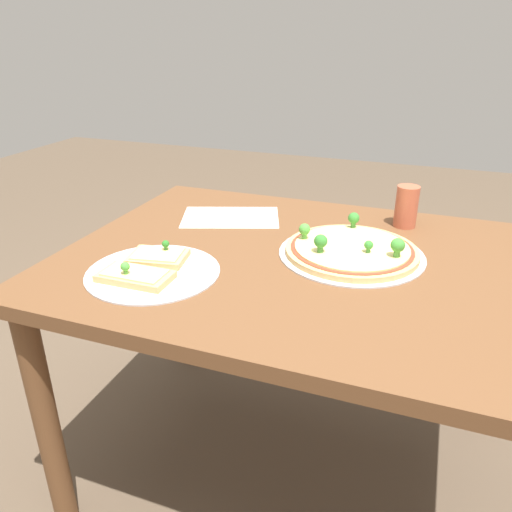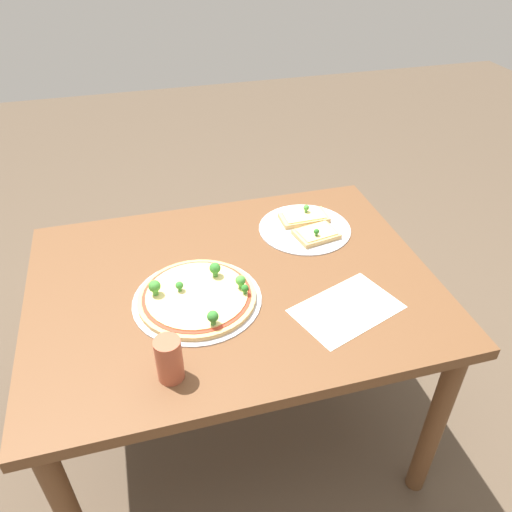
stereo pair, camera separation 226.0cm
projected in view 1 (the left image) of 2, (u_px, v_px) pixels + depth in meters
The scene contains 6 objects.
ground_plane at pixel (292, 466), 1.54m from camera, with size 8.00×8.00×0.00m, color brown.
dining_table at pixel (299, 289), 1.28m from camera, with size 1.18×0.89×0.71m.
pizza_tray_whole at pixel (351, 250), 1.25m from camera, with size 0.36×0.36×0.07m.
pizza_tray_slice at pixel (149, 269), 1.17m from camera, with size 0.31×0.31×0.05m.
drinking_cup at pixel (406, 206), 1.42m from camera, with size 0.06×0.06×0.12m, color #AD5138.
paper_menu at pixel (231, 217), 1.51m from camera, with size 0.29×0.18×0.00m, color white.
Camera 1 is at (0.29, -1.10, 1.23)m, focal length 35.00 mm.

